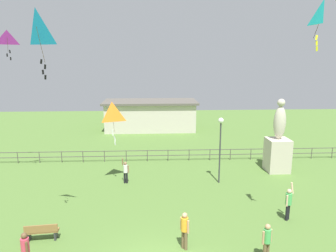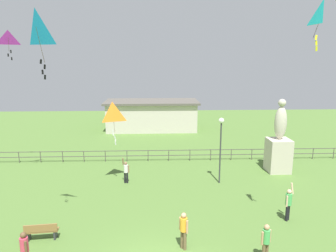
{
  "view_description": "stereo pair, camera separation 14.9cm",
  "coord_description": "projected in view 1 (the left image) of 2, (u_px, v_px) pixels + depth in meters",
  "views": [
    {
      "loc": [
        -0.08,
        -11.0,
        8.34
      ],
      "look_at": [
        0.82,
        6.67,
        4.54
      ],
      "focal_mm": 33.72,
      "sensor_mm": 36.0,
      "label": 1
    },
    {
      "loc": [
        0.07,
        -11.01,
        8.34
      ],
      "look_at": [
        0.82,
        6.67,
        4.54
      ],
      "focal_mm": 33.72,
      "sensor_mm": 36.0,
      "label": 2
    }
  ],
  "objects": [
    {
      "name": "statue_monument",
      "position": [
        278.0,
        147.0,
        23.54
      ],
      "size": [
        1.61,
        1.61,
        5.48
      ],
      "color": "beige",
      "rests_on": "ground_plane"
    },
    {
      "name": "lamppost",
      "position": [
        220.0,
        136.0,
        20.95
      ],
      "size": [
        0.36,
        0.36,
        4.53
      ],
      "color": "#38383D",
      "rests_on": "ground_plane"
    },
    {
      "name": "park_bench",
      "position": [
        42.0,
        232.0,
        14.65
      ],
      "size": [
        1.53,
        0.56,
        0.85
      ],
      "color": "olive",
      "rests_on": "ground_plane"
    },
    {
      "name": "person_0",
      "position": [
        288.0,
        202.0,
        16.44
      ],
      "size": [
        0.49,
        0.41,
        2.03
      ],
      "color": "black",
      "rests_on": "ground_plane"
    },
    {
      "name": "person_1",
      "position": [
        267.0,
        240.0,
        13.08
      ],
      "size": [
        0.47,
        0.31,
        1.68
      ],
      "color": "brown",
      "rests_on": "ground_plane"
    },
    {
      "name": "person_2",
      "position": [
        126.0,
        171.0,
        21.37
      ],
      "size": [
        0.46,
        0.28,
        1.77
      ],
      "color": "black",
      "rests_on": "ground_plane"
    },
    {
      "name": "person_3",
      "position": [
        185.0,
        228.0,
        13.9
      ],
      "size": [
        0.37,
        0.43,
        1.75
      ],
      "color": "brown",
      "rests_on": "ground_plane"
    },
    {
      "name": "person_4",
      "position": [
        25.0,
        250.0,
        12.35
      ],
      "size": [
        0.35,
        0.44,
        1.73
      ],
      "color": "#3F4C47",
      "rests_on": "ground_plane"
    },
    {
      "name": "kite_0",
      "position": [
        7.0,
        38.0,
        19.62
      ],
      "size": [
        1.04,
        0.79,
        1.84
      ],
      "color": "#B22DB2"
    },
    {
      "name": "kite_1",
      "position": [
        323.0,
        14.0,
        12.64
      ],
      "size": [
        0.54,
        0.8,
        2.03
      ],
      "color": "#19B2B2"
    },
    {
      "name": "kite_2",
      "position": [
        37.0,
        28.0,
        12.87
      ],
      "size": [
        0.98,
        0.73,
        2.89
      ],
      "color": "#198CD1"
    },
    {
      "name": "kite_3",
      "position": [
        112.0,
        113.0,
        20.66
      ],
      "size": [
        1.26,
        0.91,
        2.84
      ],
      "color": "orange"
    },
    {
      "name": "waterfront_railing",
      "position": [
        149.0,
        154.0,
        26.02
      ],
      "size": [
        36.0,
        0.06,
        0.95
      ],
      "color": "#4C4742",
      "rests_on": "ground_plane"
    },
    {
      "name": "pavilion_building",
      "position": [
        150.0,
        115.0,
        37.51
      ],
      "size": [
        10.94,
        5.09,
        3.45
      ],
      "color": "beige",
      "rests_on": "ground_plane"
    }
  ]
}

